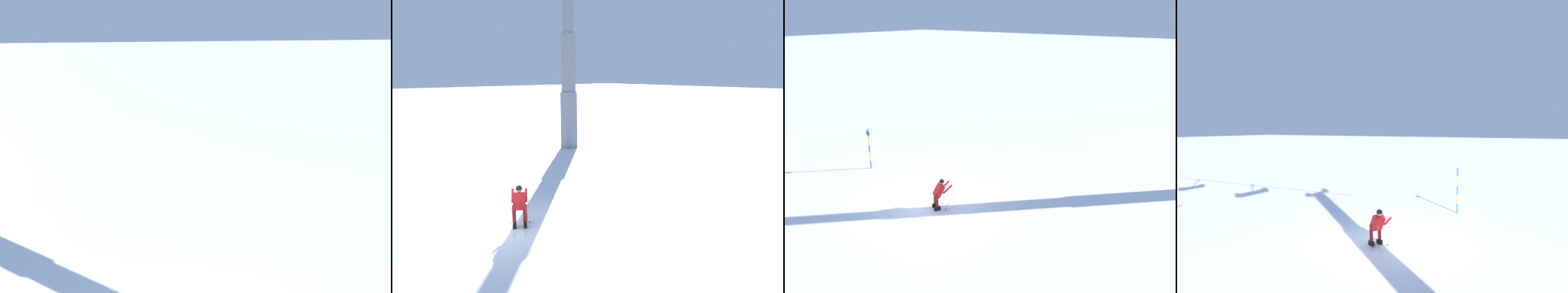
{
  "view_description": "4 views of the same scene",
  "coord_description": "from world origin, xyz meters",
  "views": [
    {
      "loc": [
        -1.31,
        -7.42,
        7.3
      ],
      "look_at": [
        0.78,
        4.67,
        3.73
      ],
      "focal_mm": 41.23,
      "sensor_mm": 36.0,
      "label": 1
    },
    {
      "loc": [
        11.31,
        -5.83,
        5.13
      ],
      "look_at": [
        0.07,
        3.95,
        2.35
      ],
      "focal_mm": 36.4,
      "sensor_mm": 36.0,
      "label": 2
    },
    {
      "loc": [
        12.36,
        12.43,
        8.47
      ],
      "look_at": [
        1.28,
        3.94,
        3.85
      ],
      "focal_mm": 37.89,
      "sensor_mm": 36.0,
      "label": 3
    },
    {
      "loc": [
        -5.71,
        12.53,
        4.41
      ],
      "look_at": [
        -0.54,
        2.57,
        3.78
      ],
      "focal_mm": 33.39,
      "sensor_mm": 36.0,
      "label": 4
    }
  ],
  "objects": []
}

